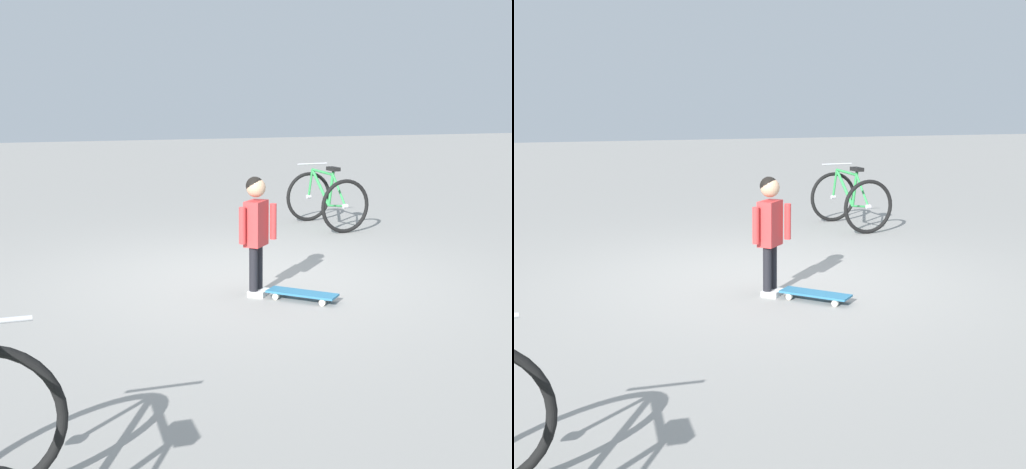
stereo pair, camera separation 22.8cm
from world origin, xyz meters
The scene contains 4 objects.
ground_plane centered at (0.00, 0.00, 0.00)m, with size 50.00×50.00×0.00m, color gray.
child_person centered at (-0.57, 0.18, 0.66)m, with size 0.28×0.39×1.06m.
skateboard centered at (-0.87, -0.13, 0.06)m, with size 0.58×0.56×0.07m.
bicycle_near centered at (2.31, -1.95, 0.38)m, with size 1.10×0.76×0.85m.
Camera 1 is at (-6.15, 2.31, 1.70)m, focal length 48.56 mm.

